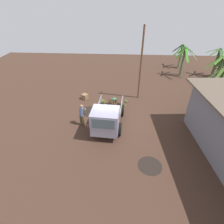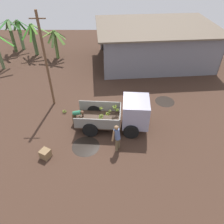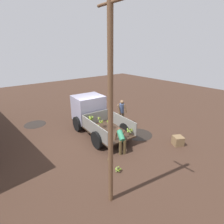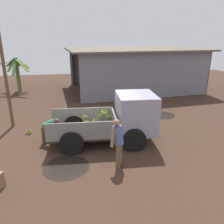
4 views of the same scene
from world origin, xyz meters
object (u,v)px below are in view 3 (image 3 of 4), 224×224
Objects in this scene: banana_bunch_on_ground_0 at (118,169)px; wooden_crate_0 at (178,141)px; cargo_truck at (92,112)px; utility_pole at (110,110)px; banana_bunch_on_ground_1 at (110,160)px; person_foreground_visitor at (122,111)px; person_worker_loading at (121,139)px.

banana_bunch_on_ground_0 is 3.76m from wooden_crate_0.
cargo_truck is 0.71× the size of utility_pole.
person_foreground_visitor is at bearing -48.56° from banana_bunch_on_ground_1.
person_worker_loading is (-3.06, 0.33, -0.37)m from cargo_truck.
cargo_truck reaches higher than banana_bunch_on_ground_0.
cargo_truck is at bearing -20.18° from banana_bunch_on_ground_1.
person_foreground_visitor is 3.20m from person_worker_loading.
wooden_crate_0 is (0.57, -4.83, -2.91)m from utility_pole.
person_foreground_visitor is at bearing 8.56° from wooden_crate_0.
person_foreground_visitor is 8.20× the size of banana_bunch_on_ground_1.
utility_pole is at bearing -16.21° from person_foreground_visitor.
utility_pole is at bearing 157.46° from cargo_truck.
banana_bunch_on_ground_0 is at bearing 168.31° from banana_bunch_on_ground_1.
person_worker_loading is 3.05m from wooden_crate_0.
cargo_truck reaches higher than person_foreground_visitor.
utility_pole is at bearing 142.94° from banana_bunch_on_ground_1.
banana_bunch_on_ground_1 is at bearing -11.69° from banana_bunch_on_ground_0.
cargo_truck is at bearing 17.56° from person_worker_loading.
cargo_truck is at bearing 28.06° from wooden_crate_0.
utility_pole reaches higher than cargo_truck.
person_worker_loading is 1.12m from banana_bunch_on_ground_1.
utility_pole is at bearing 96.73° from wooden_crate_0.
banana_bunch_on_ground_0 is (-3.41, 3.18, -0.80)m from person_foreground_visitor.
person_foreground_visitor is at bearing -44.69° from utility_pole.
cargo_truck reaches higher than banana_bunch_on_ground_1.
person_foreground_visitor is at bearing -18.13° from person_worker_loading.
wooden_crate_0 is at bearing -83.27° from utility_pole.
cargo_truck is 5.96m from utility_pole.
cargo_truck is 2.63× the size of person_foreground_visitor.
utility_pole is at bearing 129.91° from banana_bunch_on_ground_0.
banana_bunch_on_ground_0 is at bearing 84.83° from wooden_crate_0.
wooden_crate_0 is (-3.75, -0.56, -0.68)m from person_foreground_visitor.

